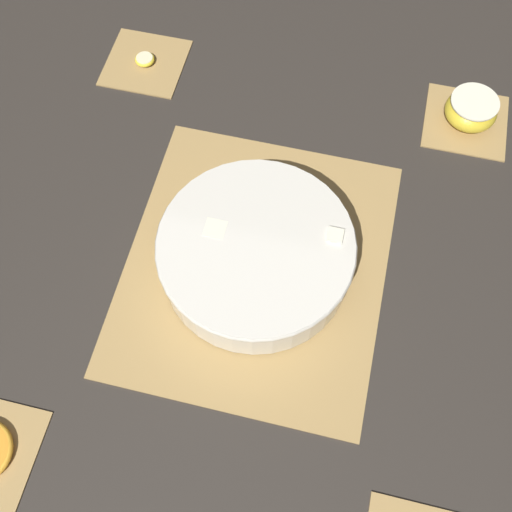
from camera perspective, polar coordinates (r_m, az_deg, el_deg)
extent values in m
plane|color=#2D2823|center=(0.93, 0.00, -0.94)|extent=(6.00, 6.00, 0.00)
cube|color=#A8844C|center=(0.93, 0.00, -0.86)|extent=(0.46, 0.40, 0.01)
cube|color=#3D2D19|center=(0.87, -2.75, -11.25)|extent=(0.01, 0.39, 0.00)
cube|color=#3D2D19|center=(0.89, -1.92, -8.14)|extent=(0.01, 0.39, 0.00)
cube|color=#3D2D19|center=(0.90, -1.12, -5.12)|extent=(0.01, 0.39, 0.00)
cube|color=#3D2D19|center=(0.92, -0.37, -2.22)|extent=(0.01, 0.39, 0.00)
cube|color=#3D2D19|center=(0.94, 0.36, 0.56)|extent=(0.01, 0.39, 0.00)
cube|color=#3D2D19|center=(0.96, 1.05, 3.21)|extent=(0.01, 0.39, 0.00)
cube|color=#3D2D19|center=(0.99, 1.71, 5.74)|extent=(0.01, 0.39, 0.00)
cube|color=#3D2D19|center=(1.02, 2.34, 8.13)|extent=(0.01, 0.39, 0.00)
cube|color=#A8844C|center=(1.14, 19.35, 12.05)|extent=(0.14, 0.14, 0.01)
cube|color=#3D2D19|center=(1.11, 19.21, 10.43)|extent=(0.00, 0.14, 0.00)
cube|color=#3D2D19|center=(1.13, 19.32, 11.56)|extent=(0.00, 0.14, 0.00)
cube|color=#3D2D19|center=(1.15, 19.44, 12.65)|extent=(0.00, 0.14, 0.00)
cube|color=#3D2D19|center=(1.17, 19.55, 13.70)|extent=(0.00, 0.14, 0.00)
cube|color=#A8844C|center=(1.19, -10.49, 17.69)|extent=(0.14, 0.14, 0.01)
cube|color=#3D2D19|center=(1.17, -10.88, 16.91)|extent=(0.00, 0.14, 0.00)
cube|color=#3D2D19|center=(1.20, -10.14, 18.58)|extent=(0.00, 0.14, 0.00)
cylinder|color=silver|center=(0.90, 0.00, 0.20)|extent=(0.29, 0.29, 0.07)
torus|color=silver|center=(0.87, 0.00, 1.06)|extent=(0.29, 0.29, 0.01)
cylinder|color=beige|center=(0.92, 6.31, 2.44)|extent=(0.03, 0.03, 0.01)
cylinder|color=beige|center=(0.91, -6.48, 2.95)|extent=(0.03, 0.03, 0.01)
cylinder|color=beige|center=(0.88, 1.05, -2.23)|extent=(0.03, 0.03, 0.01)
cylinder|color=beige|center=(0.89, -5.81, 1.94)|extent=(0.03, 0.03, 0.01)
cylinder|color=beige|center=(0.92, -2.47, 1.13)|extent=(0.03, 0.03, 0.01)
cylinder|color=beige|center=(0.86, -0.72, -5.76)|extent=(0.03, 0.03, 0.01)
cylinder|color=beige|center=(0.92, 5.24, 4.67)|extent=(0.02, 0.02, 0.01)
cube|color=#EFEACC|center=(0.89, -3.86, 2.17)|extent=(0.03, 0.03, 0.03)
cube|color=#EFEACC|center=(0.86, 1.55, -6.35)|extent=(0.03, 0.03, 0.03)
cube|color=#EFEACC|center=(0.91, 2.50, 2.34)|extent=(0.03, 0.03, 0.03)
cube|color=#EFEACC|center=(0.89, 6.12, -0.57)|extent=(0.03, 0.03, 0.03)
cube|color=#EFEACC|center=(0.93, 0.13, 1.24)|extent=(0.02, 0.02, 0.02)
cube|color=#EFEACC|center=(0.85, 1.01, -3.12)|extent=(0.03, 0.03, 0.03)
cube|color=#EFEACC|center=(0.94, 1.00, 3.70)|extent=(0.03, 0.03, 0.03)
cube|color=#EFEACC|center=(0.88, 7.51, 1.72)|extent=(0.02, 0.02, 0.02)
cube|color=#EFEACC|center=(0.95, -4.06, 3.87)|extent=(0.03, 0.03, 0.03)
cube|color=#EFEACC|center=(0.87, 3.39, -5.33)|extent=(0.02, 0.02, 0.02)
cube|color=#EFEACC|center=(0.95, 3.48, 5.44)|extent=(0.03, 0.03, 0.03)
cube|color=#EFEACC|center=(0.93, -3.19, 5.74)|extent=(0.02, 0.02, 0.02)
ellipsoid|color=orange|center=(0.90, 3.14, -1.49)|extent=(0.03, 0.02, 0.01)
ellipsoid|color=orange|center=(0.93, 5.99, 0.53)|extent=(0.03, 0.02, 0.01)
ellipsoid|color=#B2231E|center=(0.92, 2.48, 0.22)|extent=(0.04, 0.02, 0.02)
ellipsoid|color=orange|center=(0.85, 6.40, -3.23)|extent=(0.03, 0.02, 0.01)
ellipsoid|color=#B2231E|center=(0.88, -1.56, -1.09)|extent=(0.03, 0.01, 0.01)
ellipsoid|color=#B2231E|center=(0.91, -5.19, -0.73)|extent=(0.03, 0.02, 0.02)
ellipsoid|color=orange|center=(0.86, -3.80, -4.38)|extent=(0.04, 0.02, 0.02)
ellipsoid|color=orange|center=(0.92, -1.14, 2.67)|extent=(0.03, 0.02, 0.01)
ellipsoid|color=gold|center=(1.12, 19.78, 12.90)|extent=(0.09, 0.09, 0.05)
cylinder|color=#EFEACC|center=(1.10, 20.16, 13.62)|extent=(0.08, 0.08, 0.00)
cylinder|color=beige|center=(1.18, -10.56, 17.94)|extent=(0.03, 0.03, 0.01)
torus|color=yellow|center=(1.18, -10.56, 17.94)|extent=(0.04, 0.04, 0.01)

